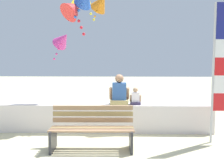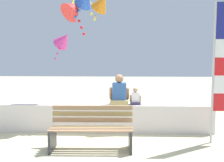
# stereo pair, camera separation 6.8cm
# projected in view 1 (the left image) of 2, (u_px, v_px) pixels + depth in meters

# --- Properties ---
(ground_plane) EXTENTS (40.00, 40.00, 0.00)m
(ground_plane) POSITION_uv_depth(u_px,v_px,m) (93.00, 144.00, 5.54)
(ground_plane) COLOR #C3BB93
(seawall_ledge) EXTENTS (5.91, 0.46, 0.71)m
(seawall_ledge) POSITION_uv_depth(u_px,v_px,m) (97.00, 118.00, 6.50)
(seawall_ledge) COLOR silver
(seawall_ledge) RESTS_ON ground
(park_bench) EXTENTS (1.74, 0.65, 0.88)m
(park_bench) POSITION_uv_depth(u_px,v_px,m) (92.00, 129.00, 5.21)
(park_bench) COLOR #A37C59
(park_bench) RESTS_ON ground
(person_adult) EXTENTS (0.51, 0.37, 0.78)m
(person_adult) POSITION_uv_depth(u_px,v_px,m) (119.00, 93.00, 6.40)
(person_adult) COLOR tan
(person_adult) RESTS_ON seawall_ledge
(person_child) EXTENTS (0.29, 0.21, 0.44)m
(person_child) POSITION_uv_depth(u_px,v_px,m) (135.00, 98.00, 6.40)
(person_child) COLOR #38304F
(person_child) RESTS_ON seawall_ledge
(flag_banner) EXTENTS (0.34, 0.05, 3.10)m
(flag_banner) POSITION_uv_depth(u_px,v_px,m) (218.00, 64.00, 5.50)
(flag_banner) COLOR #B7B7BC
(flag_banner) RESTS_ON ground
(kite_red) EXTENTS (0.92, 0.93, 1.14)m
(kite_red) POSITION_uv_depth(u_px,v_px,m) (74.00, 9.00, 6.82)
(kite_red) COLOR red
(kite_magenta) EXTENTS (0.97, 0.95, 1.16)m
(kite_magenta) POSITION_uv_depth(u_px,v_px,m) (63.00, 39.00, 9.24)
(kite_magenta) COLOR #DB3D9E
(kite_orange) EXTENTS (1.06, 1.06, 1.01)m
(kite_orange) POSITION_uv_depth(u_px,v_px,m) (101.00, 3.00, 9.30)
(kite_orange) COLOR orange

